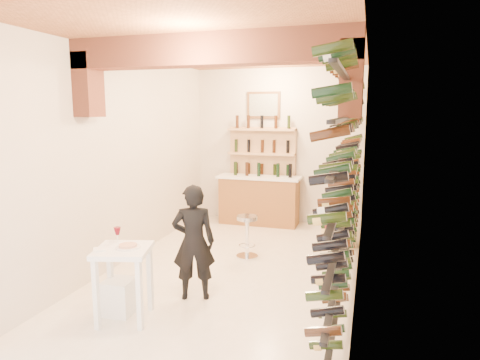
% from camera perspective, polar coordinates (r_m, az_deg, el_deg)
% --- Properties ---
extents(ground, '(6.00, 6.00, 0.00)m').
position_cam_1_polar(ground, '(6.47, -0.79, -11.85)').
color(ground, white).
rests_on(ground, ground).
extents(room_shell, '(3.52, 6.02, 3.21)m').
position_cam_1_polar(room_shell, '(5.79, -1.63, 8.47)').
color(room_shell, beige).
rests_on(room_shell, ground).
extents(wine_rack, '(0.32, 5.70, 2.56)m').
position_cam_1_polar(wine_rack, '(5.81, 13.71, 1.26)').
color(wine_rack, black).
rests_on(wine_rack, ground).
extents(back_counter, '(1.70, 0.62, 1.29)m').
position_cam_1_polar(back_counter, '(8.85, 2.57, -2.49)').
color(back_counter, brown).
rests_on(back_counter, ground).
extents(back_shelving, '(1.40, 0.31, 2.73)m').
position_cam_1_polar(back_shelving, '(8.98, 2.99, 1.78)').
color(back_shelving, tan).
rests_on(back_shelving, ground).
extents(tasting_table, '(0.71, 0.71, 1.01)m').
position_cam_1_polar(tasting_table, '(4.96, -15.36, -10.40)').
color(tasting_table, white).
rests_on(tasting_table, ground).
extents(white_stool, '(0.34, 0.34, 0.40)m').
position_cam_1_polar(white_stool, '(5.30, -15.85, -14.79)').
color(white_stool, white).
rests_on(white_stool, ground).
extents(person, '(0.62, 0.51, 1.45)m').
position_cam_1_polar(person, '(5.34, -6.23, -8.27)').
color(person, black).
rests_on(person, ground).
extents(chrome_barstool, '(0.35, 0.35, 0.68)m').
position_cam_1_polar(chrome_barstool, '(6.86, 0.96, -7.15)').
color(chrome_barstool, silver).
rests_on(chrome_barstool, ground).
extents(crate_lower, '(0.62, 0.54, 0.31)m').
position_cam_1_polar(crate_lower, '(7.68, 13.05, -7.45)').
color(crate_lower, tan).
rests_on(crate_lower, ground).
extents(crate_upper, '(0.55, 0.43, 0.29)m').
position_cam_1_polar(crate_upper, '(7.60, 13.13, -5.29)').
color(crate_upper, tan).
rests_on(crate_upper, crate_lower).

